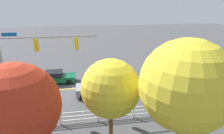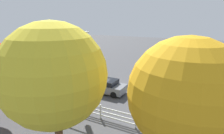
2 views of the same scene
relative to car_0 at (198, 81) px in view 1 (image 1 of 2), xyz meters
The scene contains 12 objects.
ground_plane 13.37m from the car_0, ahead, with size 120.00×120.00×0.00m, color #444447.
lane_center_stripe 9.43m from the car_0, 11.02° to the right, with size 28.00×0.16×0.01m, color gold.
signal_assembly 17.36m from the car_0, ahead, with size 7.64×0.37×6.82m.
car_0 is the anchor object (origin of this frame).
car_1 11.10m from the car_0, ahead, with size 4.48×2.02×1.43m.
car_2 16.21m from the car_0, 13.70° to the right, with size 4.39×2.01×1.42m.
car_3 3.60m from the car_0, 91.80° to the right, with size 4.29×1.98×1.51m.
pedestrian 18.05m from the car_0, ahead, with size 0.42×0.48×1.69m.
white_rail_fence 11.29m from the car_0, 25.02° to the left, with size 26.10×0.10×1.15m.
tree_2 13.56m from the car_0, 33.23° to the left, with size 3.75×3.75×5.78m.
tree_3 13.56m from the car_0, 52.62° to the left, with size 4.64×4.64×7.48m.
tree_4 18.68m from the car_0, 28.97° to the left, with size 4.48×4.48×6.31m.
Camera 1 is at (-0.47, 19.96, 9.00)m, focal length 31.30 mm.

